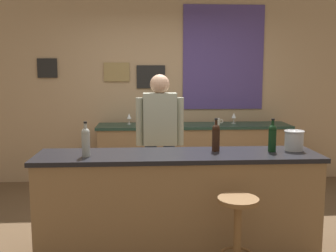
{
  "coord_description": "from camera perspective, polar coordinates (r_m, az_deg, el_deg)",
  "views": [
    {
      "loc": [
        -0.3,
        -3.85,
        1.66
      ],
      "look_at": [
        -0.04,
        0.45,
        1.05
      ],
      "focal_mm": 41.97,
      "sensor_mm": 36.0,
      "label": 1
    }
  ],
  "objects": [
    {
      "name": "wine_bottle_a",
      "position": [
        3.46,
        -11.86,
        -2.15
      ],
      "size": [
        0.07,
        0.07,
        0.31
      ],
      "color": "#999E99",
      "rests_on": "bar_counter"
    },
    {
      "name": "bartender",
      "position": [
        4.28,
        -1.18,
        -1.66
      ],
      "size": [
        0.52,
        0.21,
        1.62
      ],
      "color": "#384766",
      "rests_on": "ground_plane"
    },
    {
      "name": "coffee_mug",
      "position": [
        5.56,
        7.2,
        0.63
      ],
      "size": [
        0.13,
        0.08,
        0.09
      ],
      "color": "silver",
      "rests_on": "side_counter"
    },
    {
      "name": "ground_plane",
      "position": [
        4.2,
        0.95,
        -15.22
      ],
      "size": [
        10.0,
        10.0,
        0.0
      ],
      "primitive_type": "plane",
      "color": "brown"
    },
    {
      "name": "back_wall",
      "position": [
        5.89,
        -0.29,
        5.69
      ],
      "size": [
        6.0,
        0.09,
        2.8
      ],
      "color": "tan",
      "rests_on": "ground_plane"
    },
    {
      "name": "wine_glass_b",
      "position": [
        5.59,
        -1.3,
        1.38
      ],
      "size": [
        0.07,
        0.07,
        0.16
      ],
      "color": "silver",
      "rests_on": "side_counter"
    },
    {
      "name": "wine_glass_a",
      "position": [
        5.63,
        -5.68,
        1.39
      ],
      "size": [
        0.07,
        0.07,
        0.16
      ],
      "color": "silver",
      "rests_on": "side_counter"
    },
    {
      "name": "wine_bottle_b",
      "position": [
        3.64,
        6.97,
        -1.53
      ],
      "size": [
        0.07,
        0.07,
        0.31
      ],
      "color": "black",
      "rests_on": "bar_counter"
    },
    {
      "name": "bar_stool",
      "position": [
        3.21,
        10.07,
        -13.98
      ],
      "size": [
        0.32,
        0.32,
        0.68
      ],
      "color": "brown",
      "rests_on": "ground_plane"
    },
    {
      "name": "bar_counter",
      "position": [
        3.66,
        1.45,
        -11.04
      ],
      "size": [
        2.54,
        0.6,
        0.92
      ],
      "color": "olive",
      "rests_on": "ground_plane"
    },
    {
      "name": "side_counter",
      "position": [
        5.67,
        3.72,
        -4.27
      ],
      "size": [
        2.73,
        0.56,
        0.9
      ],
      "color": "olive",
      "rests_on": "ground_plane"
    },
    {
      "name": "ice_bucket",
      "position": [
        3.84,
        17.84,
        -1.94
      ],
      "size": [
        0.19,
        0.19,
        0.19
      ],
      "color": "#B7BABF",
      "rests_on": "bar_counter"
    },
    {
      "name": "wine_bottle_c",
      "position": [
        3.72,
        14.92,
        -1.55
      ],
      "size": [
        0.07,
        0.07,
        0.31
      ],
      "color": "black",
      "rests_on": "bar_counter"
    },
    {
      "name": "wine_glass_c",
      "position": [
        5.75,
        9.55,
        1.46
      ],
      "size": [
        0.07,
        0.07,
        0.16
      ],
      "color": "silver",
      "rests_on": "side_counter"
    }
  ]
}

